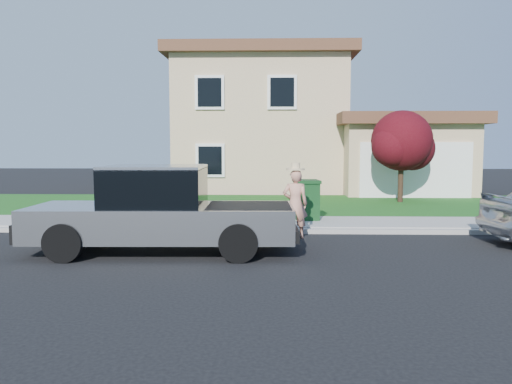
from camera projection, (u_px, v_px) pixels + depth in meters
ground at (246, 258)px, 9.98m from camera, size 80.00×80.00×0.00m
curb at (290, 231)px, 12.83m from camera, size 40.00×0.20×0.12m
sidewalk at (288, 224)px, 13.92m from camera, size 40.00×2.00×0.15m
lawn at (284, 205)px, 18.40m from camera, size 40.00×7.00×0.10m
house at (286, 128)px, 25.95m from camera, size 14.00×11.30×6.85m
pickup_truck at (162, 212)px, 10.44m from camera, size 5.64×2.18×1.84m
woman at (295, 203)px, 12.10m from camera, size 0.62×0.45×1.84m
ornamental_tree at (403, 144)px, 18.94m from camera, size 2.54×2.29×3.49m
trash_bin at (307, 199)px, 14.21m from camera, size 0.77×0.86×1.13m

